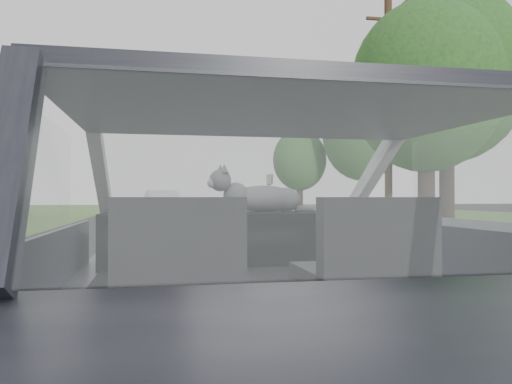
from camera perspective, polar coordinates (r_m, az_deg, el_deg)
name	(u,v)px	position (r m, az deg, el deg)	size (l,w,h in m)	color
subject_car	(262,275)	(2.36, 0.67, -9.48)	(1.80, 4.00, 1.45)	black
dashboard	(240,238)	(2.95, -1.82, -5.24)	(1.58, 0.45, 0.30)	black
driver_seat	(178,250)	(2.00, -8.94, -6.59)	(0.50, 0.72, 0.42)	black
passenger_seat	(368,246)	(2.19, 12.64, -6.08)	(0.50, 0.72, 0.42)	black
steering_wheel	(173,230)	(2.62, -9.46, -4.30)	(0.36, 0.36, 0.04)	black
cat	(264,197)	(3.00, 0.90, -0.57)	(0.62, 0.19, 0.28)	slate
guardrail	(345,217)	(13.19, 10.12, -2.79)	(0.05, 90.00, 0.32)	#88909E
other_car	(163,204)	(27.60, -10.62, -1.30)	(1.77, 4.47, 1.47)	silver
highway_sign	(269,196)	(27.40, 1.55, -0.42)	(0.09, 0.93, 2.33)	#0D491D
utility_pole	(388,112)	(18.72, 14.89, 8.85)	(0.27, 0.27, 8.30)	#4A3022
tree_0	(426,120)	(15.83, 18.86, 7.75)	(4.46, 4.46, 6.75)	#214420
tree_1	(447,110)	(19.71, 20.95, 8.73)	(5.63, 5.63, 8.53)	#214420
tree_2	(300,172)	(35.19, 5.01, 2.29)	(3.76, 3.76, 5.70)	#214420
tree_3	(363,153)	(33.74, 12.08, 4.38)	(5.28, 5.28, 8.00)	#214420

